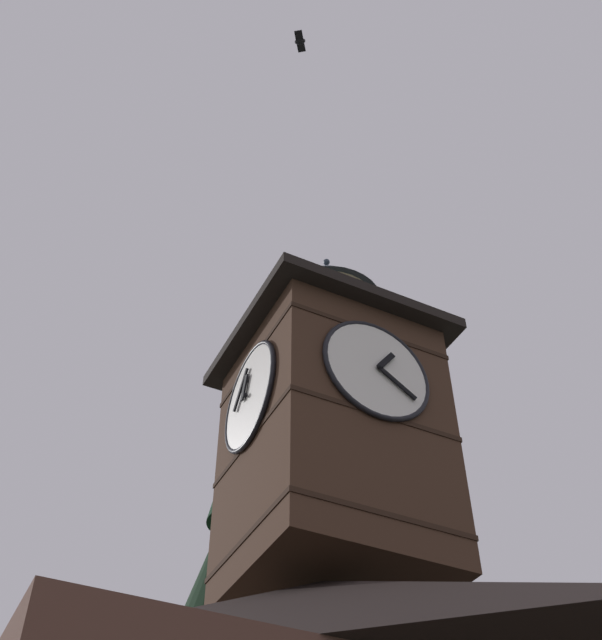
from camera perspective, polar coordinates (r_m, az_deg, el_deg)
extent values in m
cube|color=#422B1E|center=(16.00, 2.23, -9.89)|extent=(3.50, 3.50, 5.36)
cube|color=black|center=(14.97, 2.45, -16.39)|extent=(3.54, 3.54, 0.10)
cube|color=black|center=(15.98, 2.24, -9.97)|extent=(3.54, 3.54, 0.10)
cube|color=black|center=(17.17, 2.06, -4.38)|extent=(3.54, 3.54, 0.10)
cylinder|color=white|center=(15.36, 5.26, -3.49)|extent=(2.19, 0.10, 2.19)
torus|color=black|center=(15.35, 5.31, -3.44)|extent=(2.29, 0.10, 2.29)
cube|color=black|center=(15.51, 5.93, -2.84)|extent=(0.43, 0.04, 0.51)
cube|color=black|center=(15.31, 6.73, -4.38)|extent=(0.80, 0.04, 0.56)
sphere|color=black|center=(15.29, 5.47, -3.26)|extent=(0.10, 0.10, 0.10)
cylinder|color=white|center=(15.95, -3.54, -5.35)|extent=(0.10, 2.19, 2.19)
torus|color=black|center=(15.94, -3.62, -5.33)|extent=(0.10, 2.29, 2.29)
cube|color=black|center=(16.15, -3.96, -4.72)|extent=(0.04, 0.30, 0.56)
cube|color=black|center=(16.35, -4.22, -4.87)|extent=(0.04, 0.64, 0.74)
sphere|color=black|center=(15.92, -3.90, -5.24)|extent=(0.10, 0.10, 0.10)
cube|color=black|center=(17.70, 1.99, -2.32)|extent=(4.20, 4.20, 0.25)
cylinder|color=beige|center=(18.22, 1.93, -0.49)|extent=(2.20, 2.20, 1.30)
cylinder|color=#2D2319|center=(17.93, 1.96, -1.50)|extent=(2.26, 2.26, 0.10)
cylinder|color=#2D2319|center=(18.22, 1.93, -0.49)|extent=(2.26, 2.26, 0.10)
cylinder|color=#2D2319|center=(18.52, 1.90, 0.49)|extent=(2.26, 2.26, 0.10)
cone|color=#384251|center=(19.17, 1.84, 2.45)|extent=(2.50, 2.50, 1.39)
sphere|color=#2D3847|center=(19.75, 1.79, 4.05)|extent=(0.16, 0.16, 0.16)
cone|color=black|center=(22.11, -4.28, -15.37)|extent=(2.85, 2.85, 4.57)
cone|color=black|center=(23.56, -3.93, -9.35)|extent=(1.85, 1.85, 4.38)
ellipsoid|color=black|center=(18.72, -0.07, 18.82)|extent=(0.27, 0.25, 0.13)
cube|color=black|center=(18.67, -0.14, 19.15)|extent=(0.28, 0.30, 0.05)
cube|color=black|center=(18.78, 0.00, 18.49)|extent=(0.28, 0.30, 0.05)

